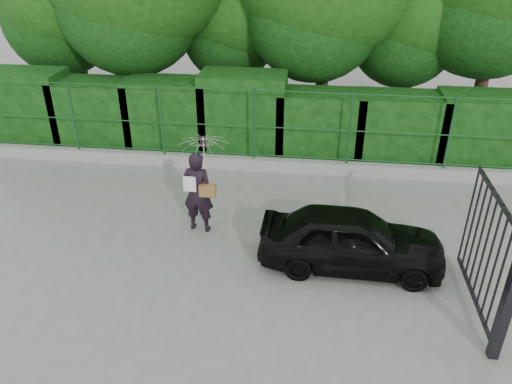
# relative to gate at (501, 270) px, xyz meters

# --- Properties ---
(ground) EXTENTS (80.00, 80.00, 0.00)m
(ground) POSITION_rel_gate_xyz_m (-4.60, 0.72, -1.19)
(ground) COLOR gray
(kerb) EXTENTS (14.00, 0.25, 0.30)m
(kerb) POSITION_rel_gate_xyz_m (-4.60, 5.22, -1.04)
(kerb) COLOR #9E9E99
(kerb) RESTS_ON ground
(fence) EXTENTS (14.13, 0.06, 1.80)m
(fence) POSITION_rel_gate_xyz_m (-4.38, 5.22, 0.01)
(fence) COLOR #164920
(fence) RESTS_ON kerb
(hedge) EXTENTS (14.20, 1.20, 2.17)m
(hedge) POSITION_rel_gate_xyz_m (-4.73, 6.22, -0.23)
(hedge) COLOR black
(hedge) RESTS_ON ground
(gate) EXTENTS (0.22, 2.33, 2.36)m
(gate) POSITION_rel_gate_xyz_m (0.00, 0.00, 0.00)
(gate) COLOR black
(gate) RESTS_ON ground
(woman) EXTENTS (0.96, 0.97, 2.01)m
(woman) POSITION_rel_gate_xyz_m (-4.84, 2.37, 0.13)
(woman) COLOR black
(woman) RESTS_ON ground
(car) EXTENTS (3.31, 1.41, 1.12)m
(car) POSITION_rel_gate_xyz_m (-1.97, 1.48, -0.63)
(car) COLOR black
(car) RESTS_ON ground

